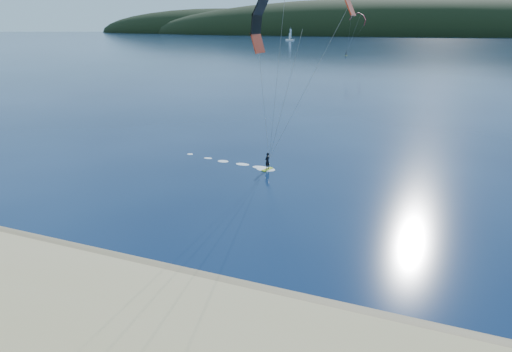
# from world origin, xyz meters

# --- Properties ---
(ground) EXTENTS (1800.00, 1800.00, 0.00)m
(ground) POSITION_xyz_m (0.00, 0.00, 0.00)
(ground) COLOR #071433
(ground) RESTS_ON ground
(wet_sand) EXTENTS (220.00, 2.50, 0.10)m
(wet_sand) POSITION_xyz_m (0.00, 4.50, 0.05)
(wet_sand) COLOR olive
(wet_sand) RESTS_ON ground
(headland) EXTENTS (1200.00, 310.00, 140.00)m
(headland) POSITION_xyz_m (0.63, 745.28, 0.00)
(headland) COLOR black
(headland) RESTS_ON ground
(kitesurfer_near) EXTENTS (20.01, 9.53, 17.15)m
(kitesurfer_near) POSITION_xyz_m (3.88, 19.08, 13.33)
(kitesurfer_near) COLOR #B9D819
(kitesurfer_near) RESTS_ON ground
(kitesurfer_far) EXTENTS (9.97, 8.53, 18.72)m
(kitesurfer_far) POSITION_xyz_m (-18.98, 198.39, 15.47)
(kitesurfer_far) COLOR #B9D819
(kitesurfer_far) RESTS_ON ground
(sailboat) EXTENTS (9.06, 5.60, 12.59)m
(sailboat) POSITION_xyz_m (-114.07, 405.38, 0.93)
(sailboat) COLOR white
(sailboat) RESTS_ON ground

